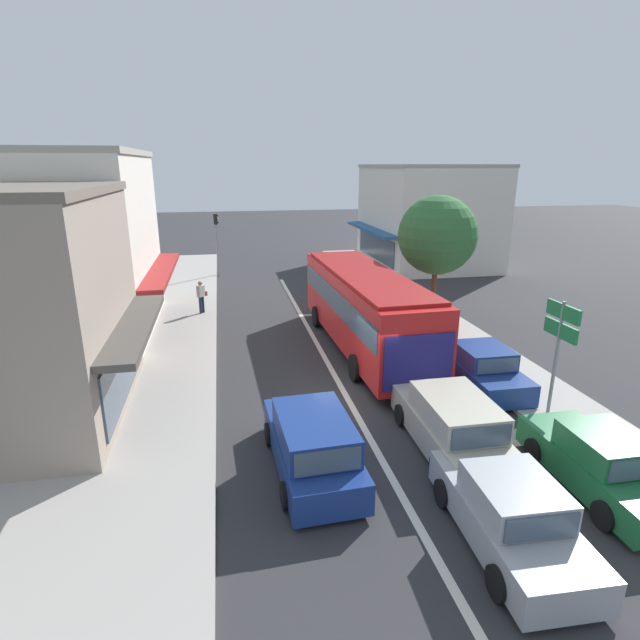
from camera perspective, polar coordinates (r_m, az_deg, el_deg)
The scene contains 17 objects.
ground_plane at distance 16.38m, azimuth 3.23°, elevation -9.07°, with size 140.00×140.00×0.00m, color #2D2D30.
lane_centre_line at distance 19.95m, azimuth 0.40°, elevation -4.05°, with size 0.20×28.00×0.01m, color silver.
sidewalk_left at distance 21.66m, azimuth -18.65°, elevation -3.05°, with size 5.20×44.00×0.14m, color #A39E96.
kerb_right at distance 23.64m, azimuth 14.30°, elevation -1.00°, with size 2.80×44.00×0.12m, color #A39E96.
shopfront_mid_block at distance 24.22m, azimuth -26.73°, elevation 7.57°, with size 7.51×9.09×7.88m.
building_right_far at distance 39.05m, azimuth 12.08°, elevation 11.63°, with size 8.86×10.51×7.30m.
city_bus at distance 20.15m, azimuth 5.12°, elevation 1.73°, with size 2.97×10.92×3.23m.
sedan_queue_far_back at distance 11.24m, azimuth 20.88°, elevation -20.04°, with size 2.04×4.27×1.47m.
wagon_adjacent_lane_lead at distance 13.88m, azimuth 14.78°, elevation -11.36°, with size 2.00×4.53×1.58m.
wagon_behind_bus_mid at distance 12.57m, azimuth -0.89°, elevation -13.97°, with size 2.07×4.57×1.58m.
parked_sedan_kerb_front at distance 13.68m, azimuth 29.50°, elevation -14.07°, with size 1.96×4.23×1.47m.
parked_sedan_kerb_second at distance 17.88m, azimuth 17.94°, elevation -5.28°, with size 1.95×4.22×1.47m.
parked_sedan_kerb_third at distance 23.10m, azimuth 10.81°, elevation 0.37°, with size 1.93×4.22×1.47m.
traffic_light_downstreet at distance 34.28m, azimuth -11.75°, elevation 9.56°, with size 0.33×0.24×4.20m.
directional_road_sign at distance 15.86m, azimuth 25.77°, elevation -1.21°, with size 0.10×1.40×3.60m.
street_tree_right at distance 24.28m, azimuth 13.27°, elevation 9.40°, with size 3.69×3.69×5.97m.
pedestrian_with_handbag_near at distance 25.60m, azimuth -13.43°, elevation 2.81°, with size 0.51×0.59×1.63m.
Camera 1 is at (-3.73, -14.20, 7.28)m, focal length 28.00 mm.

